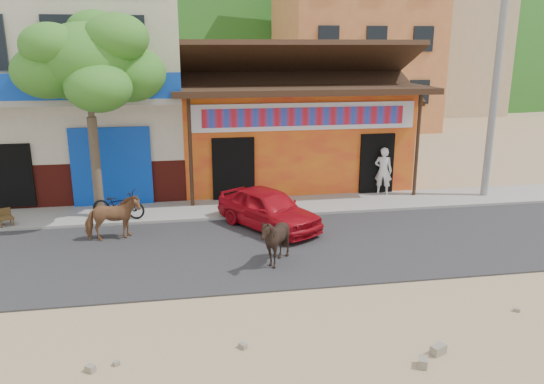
% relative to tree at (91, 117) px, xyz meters
% --- Properties ---
extents(ground, '(120.00, 120.00, 0.00)m').
position_rel_tree_xyz_m(ground, '(4.60, -5.80, -3.12)').
color(ground, '#9E825B').
rests_on(ground, ground).
extents(road, '(60.00, 5.00, 0.04)m').
position_rel_tree_xyz_m(road, '(4.60, -3.30, -3.10)').
color(road, '#28282B').
rests_on(road, ground).
extents(sidewalk, '(60.00, 2.00, 0.12)m').
position_rel_tree_xyz_m(sidewalk, '(4.60, 0.20, -3.06)').
color(sidewalk, gray).
rests_on(sidewalk, ground).
extents(dance_club, '(8.00, 6.00, 3.60)m').
position_rel_tree_xyz_m(dance_club, '(6.60, 4.20, -1.32)').
color(dance_club, orange).
rests_on(dance_club, ground).
extents(cafe_building, '(7.00, 6.00, 7.00)m').
position_rel_tree_xyz_m(cafe_building, '(-0.90, 4.20, 0.38)').
color(cafe_building, beige).
rests_on(cafe_building, ground).
extents(apartment_front, '(9.00, 9.00, 12.00)m').
position_rel_tree_xyz_m(apartment_front, '(13.60, 18.20, 2.88)').
color(apartment_front, '#CC723F').
rests_on(apartment_front, ground).
extents(apartment_rear, '(8.00, 8.00, 10.00)m').
position_rel_tree_xyz_m(apartment_rear, '(22.60, 24.20, 1.88)').
color(apartment_rear, tan).
rests_on(apartment_rear, ground).
extents(tree, '(3.00, 3.00, 6.00)m').
position_rel_tree_xyz_m(tree, '(0.00, 0.00, 0.00)').
color(tree, '#2D721E').
rests_on(tree, sidewalk).
extents(utility_pole, '(0.24, 0.24, 8.00)m').
position_rel_tree_xyz_m(utility_pole, '(12.80, 0.20, 1.00)').
color(utility_pole, gray).
rests_on(utility_pole, sidewalk).
extents(cow_tan, '(1.55, 0.95, 1.22)m').
position_rel_tree_xyz_m(cow_tan, '(0.64, -1.99, -2.47)').
color(cow_tan, '#915E3A').
rests_on(cow_tan, road).
extents(cow_dark, '(1.34, 1.25, 1.24)m').
position_rel_tree_xyz_m(cow_dark, '(4.64, -4.42, -2.46)').
color(cow_dark, black).
rests_on(cow_dark, road).
extents(red_car, '(3.01, 3.64, 1.17)m').
position_rel_tree_xyz_m(red_car, '(4.91, -1.76, -2.49)').
color(red_car, '#B40C19').
rests_on(red_car, road).
extents(scooter, '(1.72, 1.04, 0.85)m').
position_rel_tree_xyz_m(scooter, '(0.60, -0.36, -2.57)').
color(scooter, black).
rests_on(scooter, sidewalk).
extents(pedestrian, '(0.71, 0.61, 1.65)m').
position_rel_tree_xyz_m(pedestrian, '(9.36, 0.90, -2.18)').
color(pedestrian, silver).
rests_on(pedestrian, sidewalk).
extents(cafe_chair_right, '(0.56, 0.56, 0.87)m').
position_rel_tree_xyz_m(cafe_chair_right, '(-2.55, -0.50, -2.56)').
color(cafe_chair_right, '#4C3419').
rests_on(cafe_chair_right, sidewalk).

